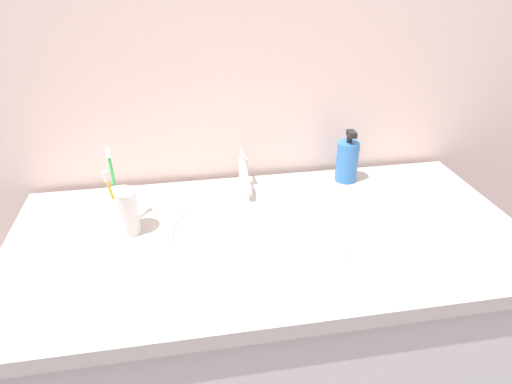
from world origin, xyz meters
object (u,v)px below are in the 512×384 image
Objects in this scene: soap_dispenser at (347,161)px; toothbrush_yellow at (113,199)px; toothbrush_green at (114,183)px; faucet at (244,174)px; toothbrush_cup at (123,212)px.

toothbrush_yellow is at bearing -162.40° from soap_dispenser.
toothbrush_green is at bearing 93.14° from toothbrush_yellow.
soap_dispenser is at bearing 0.84° from faucet.
toothbrush_yellow is at bearing -112.11° from toothbrush_cup.
toothbrush_yellow is at bearing -149.23° from faucet.
toothbrush_yellow is 0.07m from toothbrush_green.
toothbrush_green is at bearing -168.52° from soap_dispenser.
faucet is 0.36m from toothbrush_cup.
toothbrush_green reaches higher than toothbrush_yellow.
toothbrush_cup is 0.60× the size of toothbrush_yellow.
toothbrush_cup is 0.69× the size of soap_dispenser.
soap_dispenser is (0.63, 0.20, -0.05)m from toothbrush_yellow.
faucet is 0.39m from toothbrush_yellow.
toothbrush_green is at bearing -159.47° from faucet.
faucet is 1.31× the size of toothbrush_cup.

